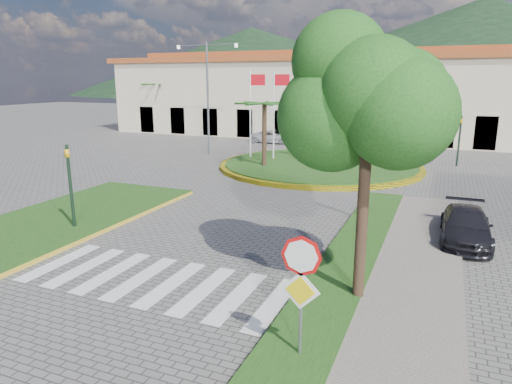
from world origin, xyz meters
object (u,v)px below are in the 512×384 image
at_px(stop_sign, 301,278).
at_px(car_side_right, 466,226).
at_px(deciduous_tree, 370,92).
at_px(car_dark_b, 466,139).
at_px(white_van, 274,137).
at_px(roundabout_island, 320,165).
at_px(car_dark_a, 283,133).

height_order(stop_sign, car_side_right, stop_sign).
xyz_separation_m(deciduous_tree, car_dark_b, (3.29, 31.18, -4.62)).
height_order(deciduous_tree, white_van, deciduous_tree).
xyz_separation_m(roundabout_island, car_dark_a, (-6.77, 12.28, 0.42)).
bearing_deg(stop_sign, car_dark_b, 83.51).
height_order(roundabout_island, car_dark_a, roundabout_island).
xyz_separation_m(roundabout_island, car_side_right, (8.10, -11.23, 0.40)).
relative_size(roundabout_island, car_dark_a, 3.62).
distance_m(car_dark_a, car_side_right, 27.81).
distance_m(car_dark_b, car_side_right, 25.42).
relative_size(stop_sign, car_side_right, 0.67).
relative_size(white_van, car_dark_b, 1.17).
bearing_deg(roundabout_island, car_dark_a, 118.89).
xyz_separation_m(roundabout_island, deciduous_tree, (5.50, -17.00, 5.00)).
xyz_separation_m(white_van, car_side_right, (14.81, -20.79, 0.02)).
bearing_deg(car_dark_a, car_dark_b, -65.14).
bearing_deg(roundabout_island, stop_sign, -76.27).
distance_m(stop_sign, car_dark_a, 34.38).
distance_m(stop_sign, car_dark_b, 34.46).
bearing_deg(deciduous_tree, stop_sign, -101.18).
relative_size(stop_sign, white_van, 0.67).
bearing_deg(car_side_right, car_dark_a, 121.45).
height_order(stop_sign, white_van, stop_sign).
distance_m(stop_sign, deciduous_tree, 4.59).
bearing_deg(white_van, car_dark_a, 3.24).
relative_size(deciduous_tree, car_side_right, 1.73).
relative_size(roundabout_island, white_van, 3.19).
distance_m(roundabout_island, car_dark_a, 14.03).
relative_size(deciduous_tree, car_dark_a, 1.94).
xyz_separation_m(roundabout_island, white_van, (-6.71, 9.57, 0.38)).
height_order(car_dark_a, car_side_right, car_dark_a).
height_order(white_van, car_dark_b, car_dark_b).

